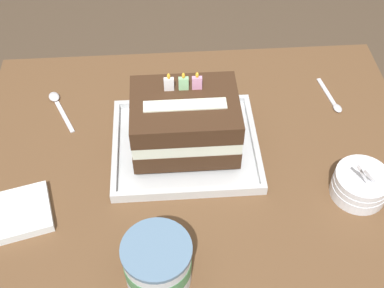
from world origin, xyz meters
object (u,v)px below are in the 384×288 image
at_px(birthday_cake, 185,122).
at_px(ice_cream_tub, 158,263).
at_px(serving_spoon_near_tray, 333,102).
at_px(serving_spoon_by_bowls, 57,101).
at_px(foil_tray, 185,146).
at_px(bowl_stack, 360,184).
at_px(napkin_pile, 20,213).

distance_m(birthday_cake, ice_cream_tub, 0.32).
bearing_deg(serving_spoon_near_tray, ice_cream_tub, -135.44).
bearing_deg(ice_cream_tub, serving_spoon_by_bowls, 116.51).
distance_m(foil_tray, birthday_cake, 0.08).
distance_m(bowl_stack, serving_spoon_by_bowls, 0.72).
distance_m(serving_spoon_near_tray, serving_spoon_by_bowls, 0.67).
bearing_deg(napkin_pile, foil_tray, 24.89).
xyz_separation_m(ice_cream_tub, serving_spoon_by_bowls, (-0.24, 0.48, -0.05)).
bearing_deg(serving_spoon_by_bowls, foil_tray, -28.81).
distance_m(bowl_stack, serving_spoon_near_tray, 0.27).
bearing_deg(bowl_stack, napkin_pile, -179.17).
relative_size(birthday_cake, napkin_pile, 1.54).
bearing_deg(ice_cream_tub, bowl_stack, 21.15).
distance_m(ice_cream_tub, napkin_pile, 0.31).
bearing_deg(serving_spoon_by_bowls, serving_spoon_near_tray, -4.02).
distance_m(bowl_stack, ice_cream_tub, 0.45).
xyz_separation_m(ice_cream_tub, napkin_pile, (-0.27, 0.15, -0.04)).
bearing_deg(napkin_pile, ice_cream_tub, -28.94).
bearing_deg(napkin_pile, serving_spoon_by_bowls, 83.74).
bearing_deg(foil_tray, birthday_cake, 90.00).
bearing_deg(birthday_cake, foil_tray, -90.00).
bearing_deg(serving_spoon_near_tray, serving_spoon_by_bowls, 175.98).
bearing_deg(serving_spoon_near_tray, napkin_pile, -158.59).
relative_size(serving_spoon_by_bowls, napkin_pile, 0.97).
bearing_deg(serving_spoon_by_bowls, napkin_pile, -96.26).
height_order(serving_spoon_by_bowls, napkin_pile, napkin_pile).
xyz_separation_m(foil_tray, serving_spoon_by_bowls, (-0.30, 0.17, -0.00)).
relative_size(foil_tray, serving_spoon_by_bowls, 2.28).
xyz_separation_m(foil_tray, bowl_stack, (0.35, -0.15, 0.02)).
distance_m(foil_tray, ice_cream_tub, 0.32).
bearing_deg(birthday_cake, bowl_stack, -22.93).
xyz_separation_m(birthday_cake, serving_spoon_by_bowls, (-0.30, 0.17, -0.08)).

